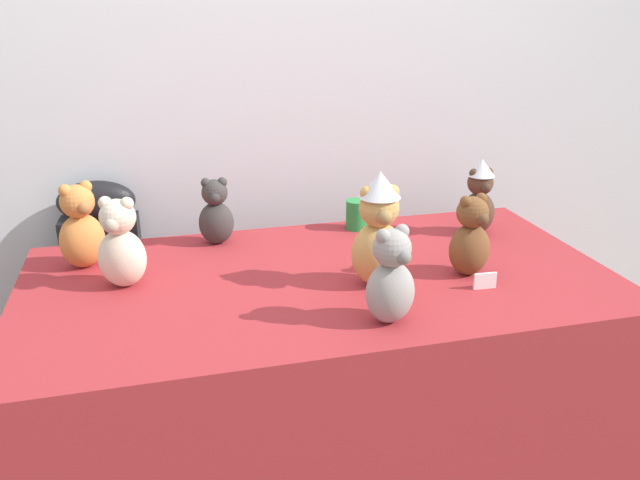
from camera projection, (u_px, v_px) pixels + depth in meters
name	position (u px, v px, depth m)	size (l,w,h in m)	color
wall_back	(272.00, 71.00, 2.47)	(7.00, 0.08, 2.60)	silver
display_table	(320.00, 379.00, 2.14)	(1.82, 0.96, 0.75)	maroon
instrument_case	(109.00, 297.00, 2.49)	(0.29, 0.14, 0.94)	black
teddy_bear_ash	(391.00, 279.00, 1.69)	(0.17, 0.16, 0.27)	gray
teddy_bear_cream	(121.00, 245.00, 1.90)	(0.18, 0.16, 0.28)	beige
teddy_bear_charcoal	(216.00, 213.00, 2.23)	(0.13, 0.12, 0.24)	#383533
teddy_bear_honey	(378.00, 231.00, 1.89)	(0.17, 0.15, 0.35)	tan
teddy_bear_chestnut	(470.00, 238.00, 1.98)	(0.16, 0.14, 0.26)	brown
teddy_bear_cocoa	(479.00, 198.00, 2.32)	(0.13, 0.11, 0.28)	#4C3323
teddy_bear_ginger	(81.00, 228.00, 2.03)	(0.18, 0.17, 0.28)	#D17F3D
party_cup_green	(357.00, 215.00, 2.39)	(0.08, 0.08, 0.11)	#238C3D
name_card_front_left	(485.00, 281.00, 1.91)	(0.07, 0.01, 0.05)	white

